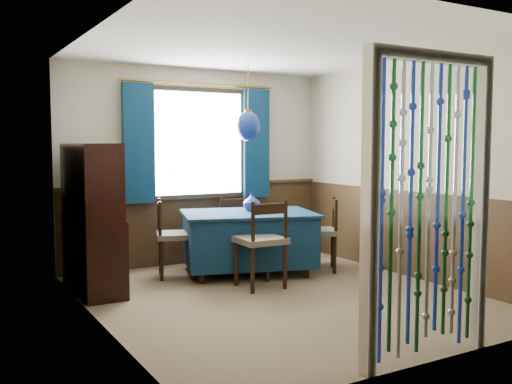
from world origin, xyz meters
TOP-DOWN VIEW (x-y plane):
  - floor at (0.00, 0.00)m, footprint 4.00×4.00m
  - ceiling at (0.00, 0.00)m, footprint 4.00×4.00m
  - wall_back at (0.00, 2.00)m, footprint 3.60×0.00m
  - wall_front at (0.00, -2.00)m, footprint 3.60×0.00m
  - wall_left at (-1.80, 0.00)m, footprint 0.00×4.00m
  - wall_right at (1.80, 0.00)m, footprint 0.00×4.00m
  - wainscot_back at (0.00, 1.99)m, footprint 3.60×0.00m
  - wainscot_front at (0.00, -1.99)m, footprint 3.60×0.00m
  - wainscot_left at (-1.79, 0.00)m, footprint 0.00×4.00m
  - wainscot_right at (1.79, 0.00)m, footprint 0.00×4.00m
  - window at (0.00, 1.95)m, footprint 1.32×0.12m
  - doorway at (0.00, -1.94)m, footprint 1.16×0.12m
  - dining_table at (0.24, 1.08)m, footprint 1.78×1.47m
  - chair_near at (0.02, 0.40)m, footprint 0.48×0.46m
  - chair_far at (0.42, 1.68)m, footprint 0.47×0.46m
  - chair_left at (-0.60, 1.36)m, footprint 0.55×0.56m
  - chair_right at (1.10, 0.77)m, footprint 0.59×0.60m
  - sideboard at (-1.57, 1.20)m, footprint 0.42×1.19m
  - pendant_lamp at (0.24, 1.08)m, footprint 0.28×0.28m
  - vase_table at (0.33, 1.16)m, footprint 0.23×0.23m
  - bowl_shelf at (-1.52, 0.90)m, footprint 0.25×0.25m
  - vase_sideboard at (-1.52, 1.39)m, footprint 0.18×0.18m

SIDE VIEW (x-z plane):
  - floor at x=0.00m, z-range 0.00..0.00m
  - dining_table at x=0.24m, z-range 0.06..0.80m
  - chair_far at x=0.42m, z-range 0.03..0.88m
  - chair_right at x=1.10m, z-range 0.03..0.92m
  - chair_left at x=-0.60m, z-range 0.03..0.93m
  - wainscot_back at x=0.00m, z-range -1.30..2.30m
  - wainscot_front at x=0.00m, z-range -1.30..2.30m
  - wainscot_left at x=-1.79m, z-range -1.50..2.50m
  - wainscot_right at x=1.79m, z-range -1.50..2.50m
  - chair_near at x=0.02m, z-range 0.03..0.98m
  - sideboard at x=-1.57m, z-range -0.22..1.32m
  - vase_table at x=0.33m, z-range 0.74..0.94m
  - vase_sideboard at x=-1.52m, z-range 0.77..0.94m
  - doorway at x=0.00m, z-range -0.04..2.14m
  - bowl_shelf at x=-1.52m, z-range 1.06..1.11m
  - wall_back at x=0.00m, z-range -0.55..3.05m
  - wall_front at x=0.00m, z-range -0.55..3.05m
  - wall_left at x=-1.80m, z-range -0.75..3.25m
  - wall_right at x=1.80m, z-range -0.75..3.25m
  - window at x=0.00m, z-range 0.84..2.26m
  - pendant_lamp at x=0.24m, z-range 1.29..2.22m
  - ceiling at x=0.00m, z-range 2.50..2.50m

